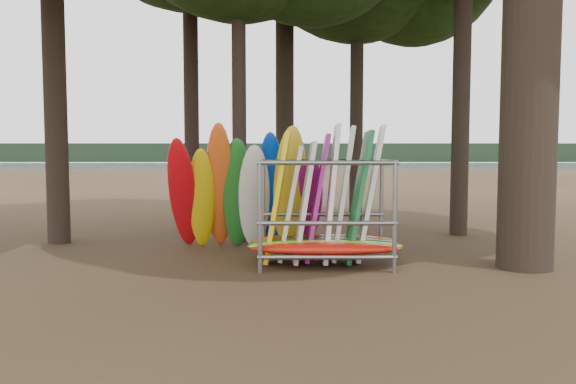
{
  "coord_description": "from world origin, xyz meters",
  "views": [
    {
      "loc": [
        0.25,
        -10.96,
        2.31
      ],
      "look_at": [
        0.28,
        1.5,
        1.4
      ],
      "focal_mm": 35.0,
      "sensor_mm": 36.0,
      "label": 1
    }
  ],
  "objects": [
    {
      "name": "ground",
      "position": [
        0.0,
        0.0,
        0.0
      ],
      "size": [
        120.0,
        120.0,
        0.0
      ],
      "primitive_type": "plane",
      "color": "#47331E",
      "rests_on": "ground"
    },
    {
      "name": "lake",
      "position": [
        0.0,
        60.0,
        0.0
      ],
      "size": [
        160.0,
        160.0,
        0.0
      ],
      "primitive_type": "plane",
      "color": "gray",
      "rests_on": "ground"
    },
    {
      "name": "far_shore",
      "position": [
        0.0,
        110.0,
        2.0
      ],
      "size": [
        160.0,
        4.0,
        4.0
      ],
      "primitive_type": "cube",
      "color": "black",
      "rests_on": "ground"
    },
    {
      "name": "kayak_row",
      "position": [
        -0.72,
        2.0,
        1.31
      ],
      "size": [
        3.64,
        2.04,
        3.1
      ],
      "color": "red",
      "rests_on": "ground"
    },
    {
      "name": "storage_rack",
      "position": [
        1.02,
        0.31,
        1.01
      ],
      "size": [
        3.11,
        1.58,
        2.86
      ],
      "color": "slate",
      "rests_on": "ground"
    }
  ]
}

